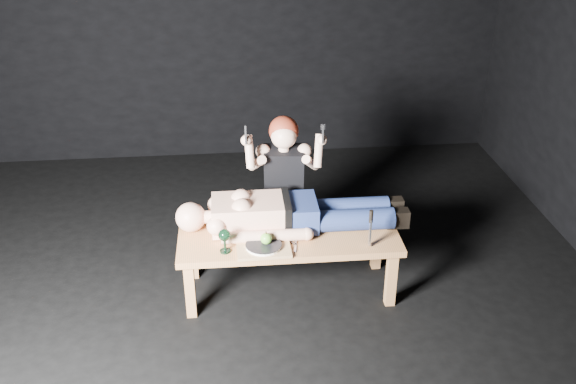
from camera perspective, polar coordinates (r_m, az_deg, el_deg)
The scene contains 13 objects.
ground at distance 4.49m, azimuth -2.82°, elevation -9.57°, with size 5.00×5.00×0.00m, color black.
back_wall at distance 6.20m, azimuth -4.51°, elevation 16.29°, with size 5.00×5.00×0.00m, color black.
table at distance 4.46m, azimuth 0.06°, elevation -6.28°, with size 1.48×0.56×0.45m, color #B87240.
lying_man at distance 4.38m, azimuth 0.50°, elevation -1.54°, with size 1.46×0.44×0.26m, color #DAA68B, non-canonical shape.
kneeling_woman at distance 4.73m, azimuth -0.39°, elevation 0.84°, with size 0.62×0.69×1.16m, color black, non-canonical shape.
serving_tray at distance 4.18m, azimuth -2.17°, elevation -4.98°, with size 0.35×0.25×0.02m, color #AA8355.
plate at distance 4.17m, azimuth -2.18°, elevation -4.76°, with size 0.23×0.23×0.02m, color white.
apple at distance 4.16m, azimuth -1.94°, elevation -4.14°, with size 0.08×0.08×0.08m, color green.
goblet at distance 4.14m, azimuth -5.62°, elevation -4.31°, with size 0.08×0.08×0.17m, color black, non-canonical shape.
fork_flat at distance 4.17m, azimuth -4.24°, elevation -5.29°, with size 0.01×0.16×0.01m, color #B2B2B7.
knife_flat at distance 4.22m, azimuth 0.67°, elevation -4.77°, with size 0.01×0.16×0.01m, color #B2B2B7.
spoon_flat at distance 4.27m, azimuth -0.05°, elevation -4.37°, with size 0.01×0.16×0.01m, color #B2B2B7.
carving_knife at distance 4.18m, azimuth 7.29°, elevation -3.24°, with size 0.03×0.04×0.27m, color #B2B2B7, non-canonical shape.
Camera 1 is at (-0.14, -3.57, 2.72)m, focal length 40.18 mm.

